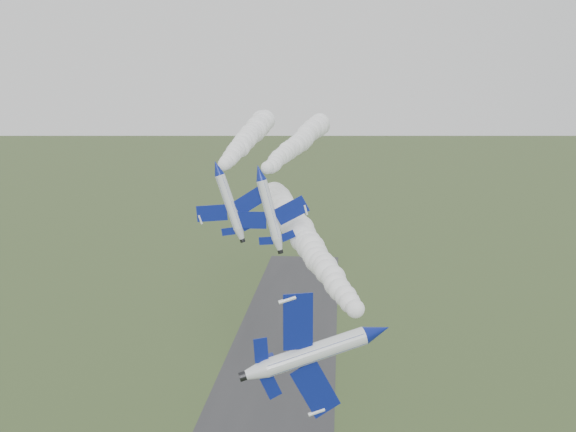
% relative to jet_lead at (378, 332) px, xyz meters
% --- Properties ---
extents(jet_lead, '(5.79, 13.39, 10.94)m').
position_rel_jet_lead_xyz_m(jet_lead, '(0.00, 0.00, 0.00)').
color(jet_lead, silver).
extents(smoke_trail_jet_lead, '(22.85, 59.18, 4.96)m').
position_rel_jet_lead_xyz_m(smoke_trail_jet_lead, '(-8.50, 32.77, 1.36)').
color(smoke_trail_jet_lead, white).
extents(jet_pair_left, '(9.10, 11.53, 3.76)m').
position_rel_jet_lead_xyz_m(jet_pair_left, '(-19.73, 30.35, 10.86)').
color(jet_pair_left, silver).
extents(smoke_trail_jet_pair_left, '(5.41, 67.47, 4.96)m').
position_rel_jet_lead_xyz_m(smoke_trail_jet_pair_left, '(-20.51, 66.72, 12.90)').
color(smoke_trail_jet_pair_left, white).
extents(jet_pair_right, '(9.94, 12.27, 3.71)m').
position_rel_jet_lead_xyz_m(jet_pair_right, '(-14.06, 30.11, 10.32)').
color(jet_pair_right, silver).
extents(smoke_trail_jet_pair_right, '(9.36, 73.56, 4.89)m').
position_rel_jet_lead_xyz_m(smoke_trail_jet_pair_right, '(-11.10, 69.70, 12.12)').
color(smoke_trail_jet_pair_right, white).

